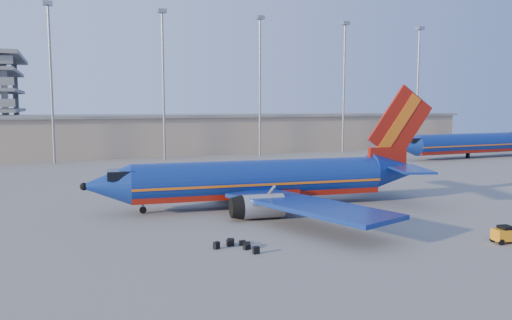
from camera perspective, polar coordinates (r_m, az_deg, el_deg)
name	(u,v)px	position (r m, az deg, el deg)	size (l,w,h in m)	color
ground	(286,199)	(56.93, 3.47, -4.42)	(220.00, 220.00, 0.00)	slate
terminal_building	(220,133)	(114.00, -4.13, 3.15)	(122.00, 16.00, 8.50)	gray
light_mast_row	(213,70)	(101.13, -4.91, 10.24)	(101.60, 1.60, 28.65)	gray
aircraft_main	(268,180)	(52.10, 1.32, -2.35)	(37.89, 36.31, 12.83)	navy
aircraft_second	(472,143)	(108.97, 23.46, 1.78)	(38.15, 14.86, 12.92)	navy
baggage_tug	(505,234)	(43.28, 26.60, -7.57)	(2.02, 1.39, 1.35)	orange
luggage_pile	(238,245)	(37.62, -2.09, -9.67)	(2.80, 3.29, 0.53)	black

